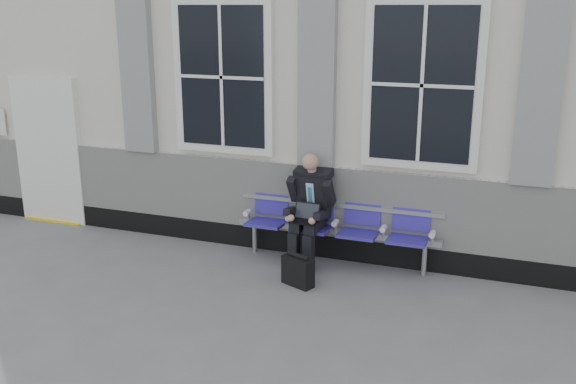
% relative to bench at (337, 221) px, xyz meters
% --- Properties ---
extents(ground, '(70.00, 70.00, 0.00)m').
position_rel_bench_xyz_m(ground, '(0.59, -1.32, -0.55)').
color(ground, slate).
rests_on(ground, ground).
extents(station_building, '(14.40, 4.40, 4.49)m').
position_rel_bench_xyz_m(station_building, '(0.57, 2.15, 1.67)').
color(station_building, beige).
rests_on(station_building, ground).
extents(bench, '(2.60, 0.47, 0.91)m').
position_rel_bench_xyz_m(bench, '(0.00, 0.00, 0.00)').
color(bench, '#9EA0A3').
rests_on(bench, ground).
extents(businessman, '(0.58, 0.77, 1.41)m').
position_rel_bench_xyz_m(businessman, '(-0.31, -0.13, 0.21)').
color(businessman, black).
rests_on(businessman, ground).
extents(briefcase, '(0.41, 0.30, 0.39)m').
position_rel_bench_xyz_m(briefcase, '(-0.22, -0.81, -0.37)').
color(briefcase, black).
rests_on(briefcase, ground).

